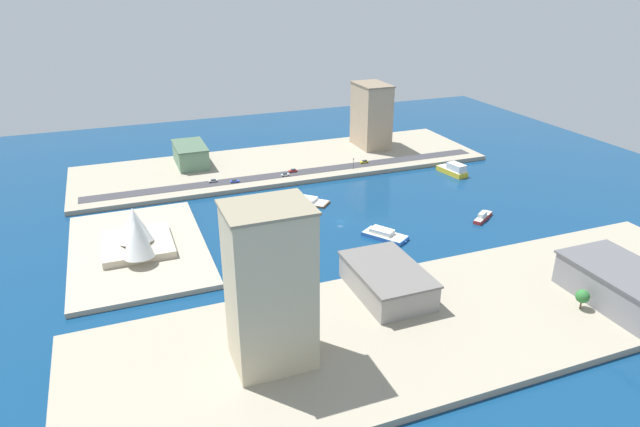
# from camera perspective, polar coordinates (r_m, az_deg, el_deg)

# --- Properties ---
(ground_plane) EXTENTS (440.00, 440.00, 0.00)m
(ground_plane) POSITION_cam_1_polar(r_m,az_deg,el_deg) (259.18, 2.10, -0.81)
(ground_plane) COLOR navy
(quay_west) EXTENTS (70.00, 240.00, 2.43)m
(quay_west) POSITION_cam_1_polar(r_m,az_deg,el_deg) (191.66, 12.61, -10.57)
(quay_west) COLOR #9E937F
(quay_west) RESTS_ON ground_plane
(quay_east) EXTENTS (70.00, 240.00, 2.43)m
(quay_east) POSITION_cam_1_polar(r_m,az_deg,el_deg) (335.22, -3.81, 5.14)
(quay_east) COLOR #9E937F
(quay_east) RESTS_ON ground_plane
(peninsula_point) EXTENTS (84.80, 53.84, 2.00)m
(peninsula_point) POSITION_cam_1_polar(r_m,az_deg,el_deg) (243.38, -18.16, -3.50)
(peninsula_point) COLOR #A89E89
(peninsula_point) RESTS_ON ground_plane
(road_strip) EXTENTS (9.31, 228.00, 0.15)m
(road_strip) POSITION_cam_1_polar(r_m,az_deg,el_deg) (314.79, -2.58, 4.18)
(road_strip) COLOR #38383D
(road_strip) RESTS_ON quay_east
(ferry_yellow_fast) EXTENTS (21.73, 10.14, 6.94)m
(ferry_yellow_fast) POSITION_cam_1_polar(r_m,az_deg,el_deg) (328.08, 13.51, 4.40)
(ferry_yellow_fast) COLOR yellow
(ferry_yellow_fast) RESTS_ON ground_plane
(catamaran_blue) EXTENTS (20.85, 17.87, 3.75)m
(catamaran_blue) POSITION_cam_1_polar(r_m,az_deg,el_deg) (244.55, 6.61, -2.16)
(catamaran_blue) COLOR blue
(catamaran_blue) RESTS_ON ground_plane
(tugboat_red) EXTENTS (11.50, 15.52, 3.87)m
(tugboat_red) POSITION_cam_1_polar(r_m,az_deg,el_deg) (271.63, 16.39, -0.32)
(tugboat_red) COLOR red
(tugboat_red) RESTS_ON ground_plane
(barge_flat_brown) EXTENTS (25.46, 25.58, 2.61)m
(barge_flat_brown) POSITION_cam_1_polar(r_m,az_deg,el_deg) (280.78, -1.74, 1.39)
(barge_flat_brown) COLOR brown
(barge_flat_brown) RESTS_ON ground_plane
(warehouse_low_gray) EXTENTS (45.60, 25.00, 12.30)m
(warehouse_low_gray) POSITION_cam_1_polar(r_m,az_deg,el_deg) (216.01, 29.15, -6.80)
(warehouse_low_gray) COLOR gray
(warehouse_low_gray) RESTS_ON quay_west
(apartment_midrise_tan) EXTENTS (27.62, 18.42, 40.28)m
(apartment_midrise_tan) POSITION_cam_1_polar(r_m,az_deg,el_deg) (361.76, 5.28, 10.00)
(apartment_midrise_tan) COLOR tan
(apartment_midrise_tan) RESTS_ON quay_east
(carpark_squat_concrete) EXTENTS (35.82, 22.73, 10.04)m
(carpark_squat_concrete) POSITION_cam_1_polar(r_m,az_deg,el_deg) (197.83, 6.89, -6.81)
(carpark_squat_concrete) COLOR gray
(carpark_squat_concrete) RESTS_ON quay_west
(terminal_long_green) EXTENTS (31.44, 17.44, 12.04)m
(terminal_long_green) POSITION_cam_1_polar(r_m,az_deg,el_deg) (335.95, -13.15, 5.91)
(terminal_long_green) COLOR slate
(terminal_long_green) RESTS_ON quay_east
(office_block_beige) EXTENTS (18.78, 23.41, 48.91)m
(office_block_beige) POSITION_cam_1_polar(r_m,az_deg,el_deg) (155.37, -5.14, -7.55)
(office_block_beige) COLOR #C6B793
(office_block_beige) RESTS_ON quay_west
(taxi_yellow_cab) EXTENTS (1.81, 5.00, 1.69)m
(taxi_yellow_cab) POSITION_cam_1_polar(r_m,az_deg,el_deg) (331.87, 4.56, 5.32)
(taxi_yellow_cab) COLOR black
(taxi_yellow_cab) RESTS_ON road_strip
(hatchback_blue) EXTENTS (2.04, 4.86, 1.48)m
(hatchback_blue) POSITION_cam_1_polar(r_m,az_deg,el_deg) (303.21, -8.75, 3.31)
(hatchback_blue) COLOR black
(hatchback_blue) RESTS_ON road_strip
(sedan_silver) EXTENTS (1.88, 4.85, 1.46)m
(sedan_silver) POSITION_cam_1_polar(r_m,az_deg,el_deg) (305.56, -10.92, 3.31)
(sedan_silver) COLOR black
(sedan_silver) RESTS_ON road_strip
(pickup_red) EXTENTS (2.06, 4.72, 1.71)m
(pickup_red) POSITION_cam_1_polar(r_m,az_deg,el_deg) (315.93, -2.80, 4.42)
(pickup_red) COLOR black
(pickup_red) RESTS_ON road_strip
(van_white) EXTENTS (1.97, 4.26, 1.62)m
(van_white) POSITION_cam_1_polar(r_m,az_deg,el_deg) (310.08, -3.60, 4.02)
(van_white) COLOR black
(van_white) RESTS_ON road_strip
(traffic_light_waterfront) EXTENTS (0.36, 0.36, 6.50)m
(traffic_light_waterfront) POSITION_cam_1_polar(r_m,az_deg,el_deg) (320.35, 3.46, 5.31)
(traffic_light_waterfront) COLOR black
(traffic_light_waterfront) RESTS_ON quay_east
(opera_landmark) EXTENTS (40.06, 28.06, 20.33)m
(opera_landmark) POSITION_cam_1_polar(r_m,az_deg,el_deg) (237.61, -18.39, -1.79)
(opera_landmark) COLOR #BCAD93
(opera_landmark) RESTS_ON peninsula_point
(park_tree_cluster) EXTENTS (8.25, 13.44, 9.43)m
(park_tree_cluster) POSITION_cam_1_polar(r_m,az_deg,el_deg) (211.78, 26.03, -6.82)
(park_tree_cluster) COLOR brown
(park_tree_cluster) RESTS_ON quay_west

